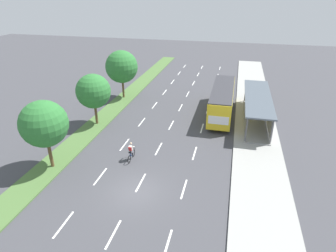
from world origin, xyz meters
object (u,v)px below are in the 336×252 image
bus_shelter (259,106)px  median_tree_third (122,67)px  bus (222,98)px  median_tree_nearest (44,124)px  median_tree_second (93,91)px  cyclist (131,152)px

bus_shelter → median_tree_third: median_tree_third is taller
bus → median_tree_nearest: 20.25m
median_tree_nearest → bus_shelter: bearing=38.6°
median_tree_second → bus_shelter: bearing=16.2°
bus → median_tree_nearest: size_ratio=1.89×
bus_shelter → median_tree_second: median_tree_second is taller
cyclist → median_tree_third: size_ratio=0.28×
median_tree_nearest → median_tree_second: bearing=91.3°
median_tree_nearest → median_tree_second: (-0.20, 8.88, -0.22)m
median_tree_nearest → bus: bearing=48.6°
cyclist → median_tree_third: (-6.66, 15.03, 3.64)m
median_tree_second → bus: bearing=24.7°
bus → cyclist: 14.34m
median_tree_nearest → median_tree_third: bearing=91.5°
bus_shelter → bus: bearing=166.4°
median_tree_third → median_tree_second: bearing=-88.3°
cyclist → median_tree_nearest: median_tree_nearest is taller
median_tree_third → bus_shelter: bearing=-11.5°
bus_shelter → median_tree_nearest: bearing=-141.4°
bus_shelter → median_tree_third: 18.63m
cyclist → median_tree_nearest: bearing=-156.2°
bus → cyclist: (-7.14, -12.37, -1.28)m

